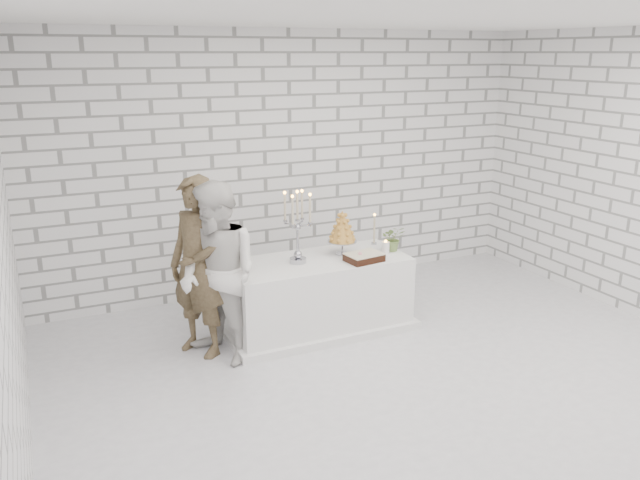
{
  "coord_description": "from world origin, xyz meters",
  "views": [
    {
      "loc": [
        -2.79,
        -4.33,
        2.74
      ],
      "look_at": [
        -0.38,
        0.86,
        1.05
      ],
      "focal_mm": 35.75,
      "sensor_mm": 36.0,
      "label": 1
    }
  ],
  "objects": [
    {
      "name": "extra_taper",
      "position": [
        0.51,
        1.38,
        0.91
      ],
      "size": [
        0.07,
        0.07,
        0.32
      ],
      "primitive_type": "cylinder",
      "rotation": [
        0.0,
        0.0,
        -0.23
      ],
      "color": "beige",
      "rests_on": "cake_table"
    },
    {
      "name": "cake_table",
      "position": [
        -0.26,
        1.16,
        0.38
      ],
      "size": [
        1.8,
        0.8,
        0.75
      ],
      "primitive_type": "cube",
      "color": "white",
      "rests_on": "ground"
    },
    {
      "name": "croquembouche",
      "position": [
        0.04,
        1.21,
        0.98
      ],
      "size": [
        0.38,
        0.38,
        0.46
      ],
      "primitive_type": null,
      "rotation": [
        0.0,
        0.0,
        0.34
      ],
      "color": "#B97D2D",
      "rests_on": "cake_table"
    },
    {
      "name": "flowers",
      "position": [
        0.57,
        1.1,
        0.88
      ],
      "size": [
        0.3,
        0.27,
        0.27
      ],
      "primitive_type": "imported",
      "rotation": [
        0.0,
        0.0,
        -0.32
      ],
      "color": "#4E6D3C",
      "rests_on": "cake_table"
    },
    {
      "name": "ground",
      "position": [
        0.0,
        0.0,
        0.0
      ],
      "size": [
        6.0,
        5.0,
        0.01
      ],
      "primitive_type": "cube",
      "color": "silver",
      "rests_on": "ground"
    },
    {
      "name": "bride",
      "position": [
        -1.35,
        0.92,
        0.84
      ],
      "size": [
        0.89,
        0.99,
        1.67
      ],
      "primitive_type": "imported",
      "rotation": [
        0.0,
        0.0,
        -1.18
      ],
      "color": "white",
      "rests_on": "ground"
    },
    {
      "name": "wall_back",
      "position": [
        0.0,
        2.5,
        1.5
      ],
      "size": [
        6.0,
        0.01,
        3.0
      ],
      "primitive_type": "cube",
      "color": "white",
      "rests_on": "ground"
    },
    {
      "name": "ceiling",
      "position": [
        0.0,
        0.0,
        3.0
      ],
      "size": [
        6.0,
        5.0,
        0.01
      ],
      "primitive_type": "cube",
      "color": "white",
      "rests_on": "ground"
    },
    {
      "name": "groom",
      "position": [
        -1.48,
        1.15,
        0.85
      ],
      "size": [
        0.68,
        0.74,
        1.7
      ],
      "primitive_type": "imported",
      "rotation": [
        0.0,
        0.0,
        -1.0
      ],
      "color": "#3D3120",
      "rests_on": "ground"
    },
    {
      "name": "pillar_candle",
      "position": [
        0.46,
        1.06,
        0.81
      ],
      "size": [
        0.08,
        0.08,
        0.12
      ],
      "primitive_type": "cylinder",
      "rotation": [
        0.0,
        0.0,
        -0.05
      ],
      "color": "white",
      "rests_on": "cake_table"
    },
    {
      "name": "candelabra",
      "position": [
        -0.48,
        1.16,
        1.11
      ],
      "size": [
        0.3,
        0.3,
        0.73
      ],
      "primitive_type": null,
      "rotation": [
        0.0,
        0.0,
        0.02
      ],
      "color": "#A3A3AD",
      "rests_on": "cake_table"
    },
    {
      "name": "wall_left",
      "position": [
        -3.0,
        0.0,
        1.5
      ],
      "size": [
        0.01,
        5.0,
        3.0
      ],
      "primitive_type": "cube",
      "color": "white",
      "rests_on": "ground"
    },
    {
      "name": "chocolate_cake",
      "position": [
        0.13,
        0.92,
        0.79
      ],
      "size": [
        0.38,
        0.29,
        0.08
      ],
      "primitive_type": "cube",
      "rotation": [
        0.0,
        0.0,
        0.13
      ],
      "color": "black",
      "rests_on": "cake_table"
    }
  ]
}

